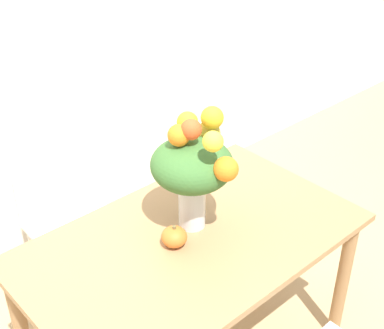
{
  "coord_description": "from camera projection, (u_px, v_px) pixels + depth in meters",
  "views": [
    {
      "loc": [
        -1.12,
        -1.24,
        2.09
      ],
      "look_at": [
        0.06,
        0.06,
        1.02
      ],
      "focal_mm": 50.0,
      "sensor_mm": 36.0,
      "label": 1
    }
  ],
  "objects": [
    {
      "name": "dining_table",
      "position": [
        191.0,
        256.0,
        2.18
      ],
      "size": [
        1.36,
        0.83,
        0.73
      ],
      "color": "#9E754C",
      "rests_on": "ground_plane"
    },
    {
      "name": "pumpkin",
      "position": [
        174.0,
        237.0,
        2.07
      ],
      "size": [
        0.1,
        0.1,
        0.09
      ],
      "color": "orange",
      "rests_on": "dining_table"
    },
    {
      "name": "flower_vase",
      "position": [
        194.0,
        165.0,
        2.06
      ],
      "size": [
        0.33,
        0.37,
        0.5
      ],
      "color": "silver",
      "rests_on": "dining_table"
    },
    {
      "name": "wall_back",
      "position": [
        21.0,
        16.0,
        2.59
      ],
      "size": [
        8.0,
        0.06,
        2.7
      ],
      "color": "white",
      "rests_on": "ground_plane"
    },
    {
      "name": "dining_chair_near_window",
      "position": [
        66.0,
        209.0,
        2.69
      ],
      "size": [
        0.44,
        0.44,
        0.99
      ],
      "rotation": [
        0.0,
        0.0,
        -0.05
      ],
      "color": "white",
      "rests_on": "ground_plane"
    }
  ]
}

